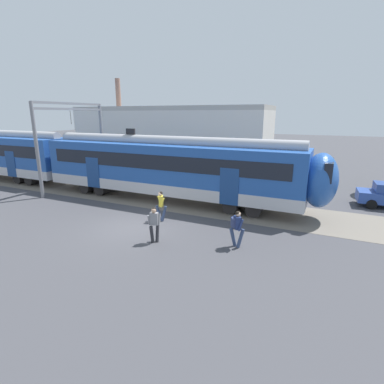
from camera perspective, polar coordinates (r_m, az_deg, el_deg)
ground_plane at (r=15.88m, az=-11.45°, el=-6.67°), size 160.00×160.00×0.00m
track_bed at (r=27.64m, az=-25.11°, el=1.36°), size 80.00×4.40×0.01m
commuter_train at (r=25.40m, az=-22.02°, el=5.79°), size 38.05×3.07×4.73m
pedestrian_yellow at (r=16.34m, az=-5.92°, el=-2.26°), size 0.71×0.50×1.67m
pedestrian_grey at (r=13.64m, az=-7.20°, el=-5.75°), size 0.53×0.70×1.67m
pedestrian_navy at (r=13.19m, az=8.50°, el=-6.39°), size 0.71×0.51×1.67m
catenary_gantry at (r=24.93m, az=-21.85°, el=10.44°), size 0.24×6.64×6.53m
background_building at (r=29.95m, az=-4.48°, el=9.83°), size 19.44×5.00×9.20m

